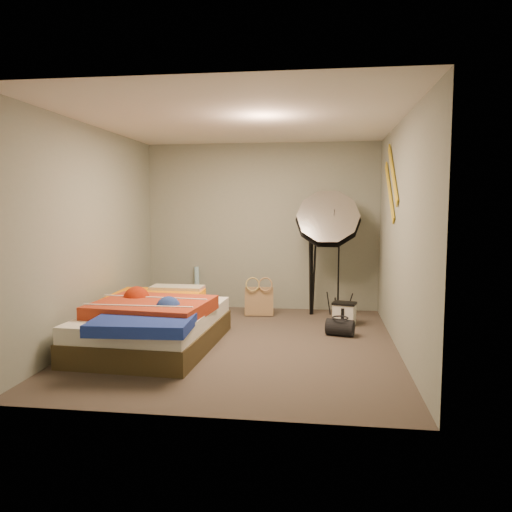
% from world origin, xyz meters
% --- Properties ---
extents(floor, '(4.00, 4.00, 0.00)m').
position_xyz_m(floor, '(0.00, 0.00, 0.00)').
color(floor, '#4B3F37').
rests_on(floor, ground).
extents(ceiling, '(4.00, 4.00, 0.00)m').
position_xyz_m(ceiling, '(0.00, 0.00, 2.50)').
color(ceiling, silver).
rests_on(ceiling, wall_back).
extents(wall_back, '(3.50, 0.00, 3.50)m').
position_xyz_m(wall_back, '(0.00, 2.00, 1.25)').
color(wall_back, gray).
rests_on(wall_back, floor).
extents(wall_front, '(3.50, 0.00, 3.50)m').
position_xyz_m(wall_front, '(0.00, -2.00, 1.25)').
color(wall_front, gray).
rests_on(wall_front, floor).
extents(wall_left, '(0.00, 4.00, 4.00)m').
position_xyz_m(wall_left, '(-1.75, 0.00, 1.25)').
color(wall_left, gray).
rests_on(wall_left, floor).
extents(wall_right, '(0.00, 4.00, 4.00)m').
position_xyz_m(wall_right, '(1.75, 0.00, 1.25)').
color(wall_right, gray).
rests_on(wall_right, floor).
extents(tote_bag, '(0.42, 0.22, 0.42)m').
position_xyz_m(tote_bag, '(0.03, 1.49, 0.20)').
color(tote_bag, '#A5835A').
rests_on(tote_bag, floor).
extents(wrapping_roll, '(0.13, 0.19, 0.64)m').
position_xyz_m(wrapping_roll, '(-0.99, 1.90, 0.32)').
color(wrapping_roll, '#49A0C5').
rests_on(wrapping_roll, floor).
extents(camera_case, '(0.32, 0.26, 0.28)m').
position_xyz_m(camera_case, '(1.22, 1.07, 0.14)').
color(camera_case, silver).
rests_on(camera_case, floor).
extents(duffel_bag, '(0.37, 0.28, 0.20)m').
position_xyz_m(duffel_bag, '(1.14, 0.50, 0.10)').
color(duffel_bag, black).
rests_on(duffel_bag, floor).
extents(wall_stripe_upper, '(0.02, 0.91, 0.78)m').
position_xyz_m(wall_stripe_upper, '(1.73, 0.60, 1.95)').
color(wall_stripe_upper, gold).
rests_on(wall_stripe_upper, wall_right).
extents(wall_stripe_lower, '(0.02, 0.91, 0.78)m').
position_xyz_m(wall_stripe_lower, '(1.73, 0.85, 1.75)').
color(wall_stripe_lower, gold).
rests_on(wall_stripe_lower, wall_right).
extents(bed, '(1.41, 2.10, 0.56)m').
position_xyz_m(bed, '(-0.94, -0.25, 0.28)').
color(bed, '#46391F').
rests_on(bed, floor).
extents(photo_umbrella, '(1.10, 0.84, 1.89)m').
position_xyz_m(photo_umbrella, '(0.99, 1.51, 1.36)').
color(photo_umbrella, black).
rests_on(photo_umbrella, floor).
extents(camera_tripod, '(0.07, 0.07, 1.24)m').
position_xyz_m(camera_tripod, '(0.77, 1.65, 0.71)').
color(camera_tripod, black).
rests_on(camera_tripod, floor).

